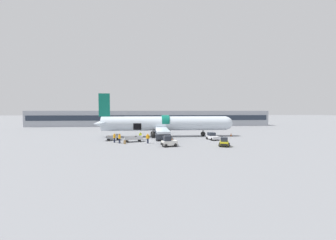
# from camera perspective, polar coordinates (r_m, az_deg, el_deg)

# --- Properties ---
(ground_plane) EXTENTS (500.00, 500.00, 0.00)m
(ground_plane) POSITION_cam_1_polar(r_m,az_deg,el_deg) (39.37, -4.11, -5.95)
(ground_plane) COLOR gray
(terminal_strip) EXTENTS (92.08, 9.70, 5.88)m
(terminal_strip) POSITION_cam_1_polar(r_m,az_deg,el_deg) (82.41, -4.54, 0.50)
(terminal_strip) COLOR #9EA3AD
(terminal_strip) RESTS_ON ground_plane
(airplane) EXTENTS (31.54, 24.38, 9.66)m
(airplane) POSITION_cam_1_polar(r_m,az_deg,el_deg) (46.58, -1.26, -1.11)
(airplane) COLOR silver
(airplane) RESTS_ON ground_plane
(baggage_tug_lead) EXTENTS (2.30, 2.72, 1.54)m
(baggage_tug_lead) POSITION_cam_1_polar(r_m,az_deg,el_deg) (35.00, 15.31, -6.03)
(baggage_tug_lead) COLOR yellow
(baggage_tug_lead) RESTS_ON ground_plane
(baggage_tug_mid) EXTENTS (2.30, 3.30, 1.44)m
(baggage_tug_mid) POSITION_cam_1_polar(r_m,az_deg,el_deg) (42.47, 12.18, -4.53)
(baggage_tug_mid) COLOR silver
(baggage_tug_mid) RESTS_ON ground_plane
(baggage_tug_rear) EXTENTS (2.76, 2.16, 1.76)m
(baggage_tug_rear) POSITION_cam_1_polar(r_m,az_deg,el_deg) (33.62, 0.20, -6.15)
(baggage_tug_rear) COLOR silver
(baggage_tug_rear) RESTS_ON ground_plane
(baggage_cart_loading) EXTENTS (4.29, 2.39, 1.06)m
(baggage_cart_loading) POSITION_cam_1_polar(r_m,az_deg,el_deg) (39.31, -9.42, -5.23)
(baggage_cart_loading) COLOR #B7BABF
(baggage_cart_loading) RESTS_ON ground_plane
(baggage_cart_queued) EXTENTS (3.56, 2.37, 0.91)m
(baggage_cart_queued) POSITION_cam_1_polar(r_m,az_deg,el_deg) (42.27, -14.83, -4.84)
(baggage_cart_queued) COLOR #999BA0
(baggage_cart_queued) RESTS_ON ground_plane
(ground_crew_loader_a) EXTENTS (0.63, 0.42, 1.82)m
(ground_crew_loader_a) POSITION_cam_1_polar(r_m,az_deg,el_deg) (37.04, -5.63, -4.99)
(ground_crew_loader_a) COLOR #1E2338
(ground_crew_loader_a) RESTS_ON ground_plane
(ground_crew_loader_b) EXTENTS (0.57, 0.58, 1.79)m
(ground_crew_loader_b) POSITION_cam_1_polar(r_m,az_deg,el_deg) (37.91, -13.28, -4.90)
(ground_crew_loader_b) COLOR #1E2338
(ground_crew_loader_b) RESTS_ON ground_plane
(ground_crew_driver) EXTENTS (0.56, 0.43, 1.61)m
(ground_crew_driver) POSITION_cam_1_polar(r_m,az_deg,el_deg) (41.54, -7.66, -4.35)
(ground_crew_driver) COLOR #2D2D33
(ground_crew_driver) RESTS_ON ground_plane
(ground_crew_supervisor) EXTENTS (0.45, 0.61, 1.74)m
(ground_crew_supervisor) POSITION_cam_1_polar(r_m,az_deg,el_deg) (39.05, -14.63, -4.74)
(ground_crew_supervisor) COLOR #1E2338
(ground_crew_supervisor) RESTS_ON ground_plane
(suitcase_on_tarmac_upright) EXTENTS (0.43, 0.39, 0.78)m
(suitcase_on_tarmac_upright) POSITION_cam_1_polar(r_m,az_deg,el_deg) (37.10, -11.88, -6.00)
(suitcase_on_tarmac_upright) COLOR olive
(suitcase_on_tarmac_upright) RESTS_ON ground_plane
(safety_cone_nose) EXTENTS (0.59, 0.59, 0.72)m
(safety_cone_nose) POSITION_cam_1_polar(r_m,az_deg,el_deg) (49.57, 17.06, -3.92)
(safety_cone_nose) COLOR black
(safety_cone_nose) RESTS_ON ground_plane
(safety_cone_engine_left) EXTENTS (0.57, 0.57, 0.65)m
(safety_cone_engine_left) POSITION_cam_1_polar(r_m,az_deg,el_deg) (34.44, -0.48, -6.65)
(safety_cone_engine_left) COLOR black
(safety_cone_engine_left) RESTS_ON ground_plane
(safety_cone_wingtip) EXTENTS (0.51, 0.51, 0.64)m
(safety_cone_wingtip) POSITION_cam_1_polar(r_m,az_deg,el_deg) (40.47, 1.13, -5.29)
(safety_cone_wingtip) COLOR black
(safety_cone_wingtip) RESTS_ON ground_plane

